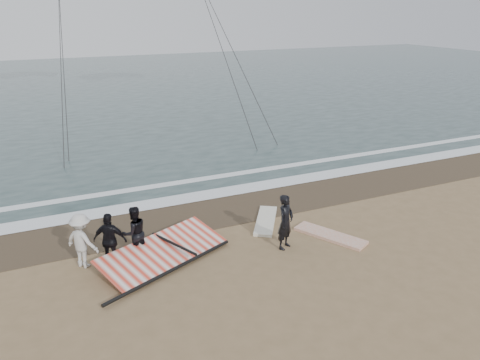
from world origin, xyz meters
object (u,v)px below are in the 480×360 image
(man_main, at_px, (286,222))
(sail_rig, at_px, (160,252))
(board_white, at_px, (330,235))
(board_cream, at_px, (266,221))

(man_main, relative_size, sail_rig, 0.42)
(sail_rig, bearing_deg, board_white, -9.94)
(man_main, height_order, board_cream, man_main)
(board_cream, height_order, sail_rig, sail_rig)
(man_main, height_order, sail_rig, man_main)
(man_main, distance_m, board_cream, 1.96)
(sail_rig, bearing_deg, board_cream, 12.90)
(man_main, relative_size, board_white, 0.74)
(man_main, bearing_deg, board_white, -30.42)
(man_main, xyz_separation_m, sail_rig, (-3.52, 0.90, -0.64))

